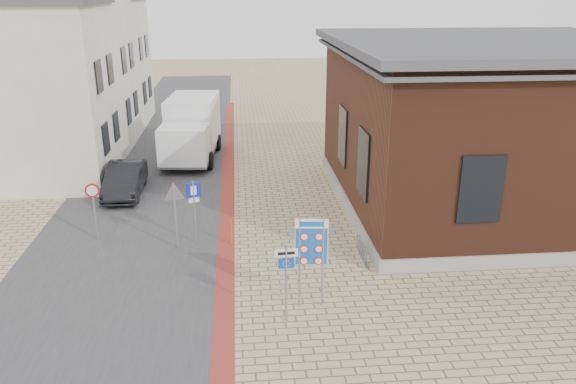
{
  "coord_description": "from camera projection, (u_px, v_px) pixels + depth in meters",
  "views": [
    {
      "loc": [
        -1.44,
        -14.75,
        8.67
      ],
      "look_at": [
        0.17,
        2.92,
        2.2
      ],
      "focal_mm": 35.0,
      "sensor_mm": 36.0,
      "label": 1
    }
  ],
  "objects": [
    {
      "name": "yield_sign",
      "position": [
        174.0,
        199.0,
        19.22
      ],
      "size": [
        0.85,
        0.25,
        2.43
      ],
      "rotation": [
        0.0,
        0.0,
        0.22
      ],
      "color": "gray",
      "rests_on": "ground"
    },
    {
      "name": "border_sign",
      "position": [
        311.0,
        244.0,
        15.63
      ],
      "size": [
        0.93,
        0.14,
        2.71
      ],
      "rotation": [
        0.0,
        0.0,
        -0.09
      ],
      "color": "gray",
      "rests_on": "ground"
    },
    {
      "name": "bike_rack",
      "position": [
        362.0,
        250.0,
        19.09
      ],
      "size": [
        0.08,
        1.8,
        0.6
      ],
      "color": "slate",
      "rests_on": "ground"
    },
    {
      "name": "townhouse_near",
      "position": [
        28.0,
        92.0,
        25.75
      ],
      "size": [
        7.4,
        6.4,
        8.3
      ],
      "color": "beige",
      "rests_on": "ground"
    },
    {
      "name": "ground",
      "position": [
        291.0,
        294.0,
        16.89
      ],
      "size": [
        120.0,
        120.0,
        0.0
      ],
      "primitive_type": "plane",
      "color": "tan",
      "rests_on": "ground"
    },
    {
      "name": "road_strip",
      "position": [
        164.0,
        157.0,
        30.45
      ],
      "size": [
        7.0,
        60.0,
        0.02
      ],
      "primitive_type": "cube",
      "color": "#38383A",
      "rests_on": "ground"
    },
    {
      "name": "townhouse_mid",
      "position": [
        64.0,
        66.0,
        31.23
      ],
      "size": [
        7.4,
        6.4,
        9.1
      ],
      "color": "beige",
      "rests_on": "ground"
    },
    {
      "name": "bollard",
      "position": [
        231.0,
        233.0,
        19.99
      ],
      "size": [
        0.08,
        0.08,
        0.9
      ],
      "primitive_type": "cylinder",
      "rotation": [
        0.0,
        0.0,
        0.04
      ],
      "color": "#EE3E0C",
      "rests_on": "ground"
    },
    {
      "name": "townhouse_far",
      "position": [
        91.0,
        60.0,
        36.98
      ],
      "size": [
        7.4,
        6.4,
        8.3
      ],
      "color": "beige",
      "rests_on": "ground"
    },
    {
      "name": "essen_sign",
      "position": [
        286.0,
        271.0,
        15.02
      ],
      "size": [
        0.63,
        0.07,
        2.32
      ],
      "rotation": [
        0.0,
        0.0,
        0.05
      ],
      "color": "gray",
      "rests_on": "ground"
    },
    {
      "name": "speed_sign",
      "position": [
        94.0,
        203.0,
        20.04
      ],
      "size": [
        0.51,
        0.11,
        2.18
      ],
      "rotation": [
        0.0,
        0.0,
        0.16
      ],
      "color": "gray",
      "rests_on": "ground"
    },
    {
      "name": "curb_strip",
      "position": [
        228.0,
        186.0,
        26.07
      ],
      "size": [
        0.6,
        40.0,
        0.02
      ],
      "primitive_type": "cube",
      "color": "maroon",
      "rests_on": "ground"
    },
    {
      "name": "brick_building",
      "position": [
        493.0,
        122.0,
        23.01
      ],
      "size": [
        13.0,
        13.0,
        6.8
      ],
      "color": "gray",
      "rests_on": "ground"
    },
    {
      "name": "sedan",
      "position": [
        125.0,
        179.0,
        24.84
      ],
      "size": [
        1.56,
        4.24,
        1.39
      ],
      "primitive_type": "imported",
      "rotation": [
        0.0,
        0.0,
        0.02
      ],
      "color": "black",
      "rests_on": "ground"
    },
    {
      "name": "box_truck",
      "position": [
        191.0,
        128.0,
        29.76
      ],
      "size": [
        3.01,
        6.3,
        3.2
      ],
      "rotation": [
        0.0,
        0.0,
        -0.09
      ],
      "color": "slate",
      "rests_on": "ground"
    },
    {
      "name": "parking_sign",
      "position": [
        194.0,
        202.0,
        19.73
      ],
      "size": [
        0.5,
        0.2,
        2.35
      ],
      "rotation": [
        0.0,
        0.0,
        0.32
      ],
      "color": "gray",
      "rests_on": "ground"
    }
  ]
}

